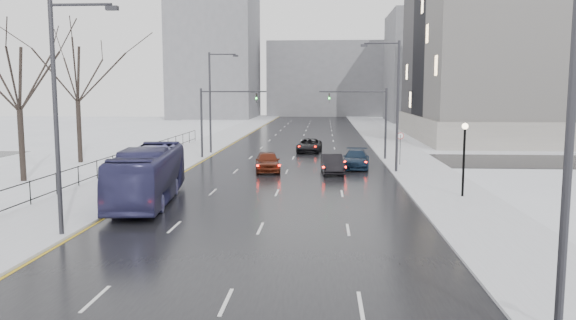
% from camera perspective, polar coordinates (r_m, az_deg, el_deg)
% --- Properties ---
extents(road, '(16.00, 150.00, 0.04)m').
position_cam_1_polar(road, '(63.32, 1.09, 1.39)').
color(road, black).
rests_on(road, ground).
extents(cross_road, '(130.00, 10.00, 0.04)m').
position_cam_1_polar(cross_road, '(51.41, 0.47, 0.06)').
color(cross_road, black).
rests_on(cross_road, ground).
extents(sidewalk_left, '(5.00, 150.00, 0.16)m').
position_cam_1_polar(sidewalk_left, '(64.65, -8.25, 1.49)').
color(sidewalk_left, silver).
rests_on(sidewalk_left, ground).
extents(sidewalk_right, '(5.00, 150.00, 0.16)m').
position_cam_1_polar(sidewalk_right, '(63.70, 10.57, 1.36)').
color(sidewalk_right, silver).
rests_on(sidewalk_right, ground).
extents(park_strip, '(14.00, 150.00, 0.12)m').
position_cam_1_polar(park_strip, '(67.27, -16.19, 1.48)').
color(park_strip, white).
rests_on(park_strip, ground).
extents(tree_park_d, '(8.75, 8.75, 12.50)m').
position_cam_1_polar(tree_park_d, '(42.81, -25.25, -2.07)').
color(tree_park_d, black).
rests_on(tree_park_d, ground).
extents(tree_park_e, '(9.45, 9.45, 13.50)m').
position_cam_1_polar(tree_park_e, '(51.85, -20.31, -0.34)').
color(tree_park_e, black).
rests_on(tree_park_e, ground).
extents(iron_fence, '(0.06, 70.00, 1.30)m').
position_cam_1_polar(iron_fence, '(36.97, -21.79, -1.83)').
color(iron_fence, black).
rests_on(iron_fence, sidewalk_left).
extents(streetlight_r_near, '(2.95, 0.25, 10.00)m').
position_cam_1_polar(streetlight_r_near, '(13.99, 25.91, 3.51)').
color(streetlight_r_near, '#2D2D33').
rests_on(streetlight_r_near, ground).
extents(streetlight_r_mid, '(2.95, 0.25, 10.00)m').
position_cam_1_polar(streetlight_r_mid, '(43.27, 10.79, 6.05)').
color(streetlight_r_mid, '#2D2D33').
rests_on(streetlight_r_mid, ground).
extents(streetlight_l_near, '(2.95, 0.25, 10.00)m').
position_cam_1_polar(streetlight_l_near, '(25.48, -22.10, 5.00)').
color(streetlight_l_near, '#2D2D33').
rests_on(streetlight_l_near, ground).
extents(streetlight_l_far, '(2.95, 0.25, 10.00)m').
position_cam_1_polar(streetlight_l_far, '(56.05, -7.70, 6.32)').
color(streetlight_l_far, '#2D2D33').
rests_on(streetlight_l_far, ground).
extents(lamppost_r_mid, '(0.36, 0.36, 4.28)m').
position_cam_1_polar(lamppost_r_mid, '(34.09, 17.47, 1.09)').
color(lamppost_r_mid, black).
rests_on(lamppost_r_mid, sidewalk_right).
extents(mast_signal_right, '(6.10, 0.33, 6.50)m').
position_cam_1_polar(mast_signal_right, '(51.18, 8.72, 4.54)').
color(mast_signal_right, '#2D2D33').
rests_on(mast_signal_right, ground).
extents(mast_signal_left, '(6.10, 0.33, 6.50)m').
position_cam_1_polar(mast_signal_left, '(52.00, -7.63, 4.60)').
color(mast_signal_left, '#2D2D33').
rests_on(mast_signal_left, ground).
extents(no_uturn_sign, '(0.60, 0.06, 2.70)m').
position_cam_1_polar(no_uturn_sign, '(47.53, 11.35, 2.11)').
color(no_uturn_sign, '#2D2D33').
rests_on(no_uturn_sign, sidewalk_right).
extents(bldg_far_right, '(24.00, 20.00, 22.00)m').
position_cam_1_polar(bldg_far_right, '(120.67, 15.94, 9.06)').
color(bldg_far_right, slate).
rests_on(bldg_far_right, ground).
extents(bldg_far_left, '(18.00, 22.00, 28.00)m').
position_cam_1_polar(bldg_far_left, '(130.57, -7.39, 10.42)').
color(bldg_far_left, slate).
rests_on(bldg_far_left, ground).
extents(bldg_far_center, '(30.00, 18.00, 18.00)m').
position_cam_1_polar(bldg_far_center, '(142.97, 4.22, 8.16)').
color(bldg_far_center, slate).
rests_on(bldg_far_center, ground).
extents(bus, '(3.92, 11.38, 3.10)m').
position_cam_1_polar(bus, '(32.56, -14.01, -1.46)').
color(bus, navy).
rests_on(bus, road).
extents(sedan_center_near, '(2.46, 4.81, 1.57)m').
position_cam_1_polar(sedan_center_near, '(43.63, -2.10, -0.14)').
color(sedan_center_near, '#551D0E').
rests_on(sedan_center_near, road).
extents(sedan_right_near, '(1.85, 4.50, 1.45)m').
position_cam_1_polar(sedan_right_near, '(42.73, 4.51, -0.39)').
color(sedan_right_near, black).
rests_on(sedan_right_near, road).
extents(sedan_right_cross, '(2.67, 5.12, 1.38)m').
position_cam_1_polar(sedan_right_cross, '(57.26, 2.18, 1.49)').
color(sedan_right_cross, black).
rests_on(sedan_right_cross, road).
extents(sedan_right_far, '(2.49, 5.24, 1.48)m').
position_cam_1_polar(sedan_right_far, '(45.89, 6.93, 0.11)').
color(sedan_right_far, '#122136').
rests_on(sedan_right_far, road).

